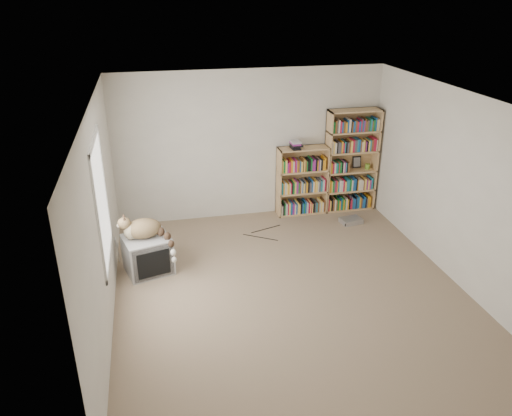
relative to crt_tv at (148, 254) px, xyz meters
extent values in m
cube|color=#9F876C|center=(1.80, -0.90, -0.26)|extent=(4.50, 5.00, 0.01)
cube|color=silver|center=(1.80, 1.60, 0.99)|extent=(4.50, 0.02, 2.50)
cube|color=silver|center=(1.80, -3.40, 0.99)|extent=(4.50, 0.02, 2.50)
cube|color=silver|center=(-0.45, -0.90, 0.99)|extent=(0.02, 5.00, 2.50)
cube|color=silver|center=(4.05, -0.90, 0.99)|extent=(0.02, 5.00, 2.50)
cube|color=white|center=(1.80, -0.90, 2.24)|extent=(4.50, 5.00, 0.02)
cube|color=white|center=(-0.44, -0.70, 1.14)|extent=(0.02, 1.22, 1.52)
cube|color=#A6A6A8|center=(0.00, -0.01, 0.00)|extent=(0.73, 0.69, 0.53)
cube|color=black|center=(0.07, -0.26, 0.00)|extent=(0.55, 0.18, 0.49)
cube|color=black|center=(0.08, -0.27, -0.01)|extent=(0.44, 0.13, 0.37)
cube|color=black|center=(-0.03, 0.11, -0.01)|extent=(0.43, 0.39, 0.32)
ellipsoid|color=#342515|center=(-0.03, 0.01, 0.40)|extent=(0.52, 0.37, 0.27)
ellipsoid|color=#342515|center=(0.10, 0.03, 0.39)|extent=(0.25, 0.27, 0.20)
ellipsoid|color=tan|center=(-0.19, -0.02, 0.39)|extent=(0.21, 0.21, 0.22)
ellipsoid|color=#342515|center=(-0.26, -0.02, 0.52)|extent=(0.19, 0.18, 0.17)
sphere|color=beige|center=(-0.33, -0.03, 0.49)|extent=(0.07, 0.07, 0.07)
cone|color=black|center=(-0.25, -0.06, 0.59)|extent=(0.07, 0.08, 0.09)
cone|color=black|center=(-0.26, 0.04, 0.59)|extent=(0.07, 0.08, 0.09)
cube|color=tan|center=(3.12, 1.44, 0.63)|extent=(0.02, 0.30, 1.79)
cube|color=tan|center=(3.99, 1.44, 0.63)|extent=(0.03, 0.30, 1.79)
cube|color=tan|center=(3.55, 1.57, 0.63)|extent=(0.90, 0.03, 1.79)
cube|color=tan|center=(3.55, 1.44, 1.52)|extent=(0.90, 0.30, 0.02)
cube|color=tan|center=(3.55, 1.44, -0.25)|extent=(0.90, 0.30, 0.03)
cube|color=tan|center=(3.55, 1.44, 0.10)|extent=(0.90, 0.30, 0.03)
cube|color=tan|center=(3.55, 1.44, 0.46)|extent=(0.90, 0.30, 0.02)
cube|color=tan|center=(3.55, 1.44, 0.81)|extent=(0.90, 0.30, 0.02)
cube|color=tan|center=(3.55, 1.44, 1.17)|extent=(0.90, 0.30, 0.02)
cube|color=#B01735|center=(3.55, 1.44, -0.14)|extent=(0.82, 0.24, 0.19)
cube|color=#164D92|center=(3.55, 1.44, 0.21)|extent=(0.82, 0.24, 0.19)
cube|color=#126627|center=(3.55, 1.44, 0.57)|extent=(0.82, 0.24, 0.19)
cube|color=beige|center=(3.55, 1.44, 0.92)|extent=(0.82, 0.24, 0.19)
cube|color=black|center=(3.55, 1.44, 1.27)|extent=(0.82, 0.24, 0.19)
cube|color=tan|center=(2.26, 1.44, 0.34)|extent=(0.03, 0.30, 1.20)
cube|color=tan|center=(3.10, 1.44, 0.34)|extent=(0.02, 0.30, 1.20)
cube|color=tan|center=(2.68, 1.57, 0.34)|extent=(0.87, 0.03, 1.20)
cube|color=tan|center=(2.68, 1.44, 0.92)|extent=(0.87, 0.30, 0.02)
cube|color=tan|center=(2.68, 1.44, -0.25)|extent=(0.87, 0.30, 0.03)
cube|color=tan|center=(2.68, 1.44, 0.14)|extent=(0.87, 0.30, 0.03)
cube|color=tan|center=(2.68, 1.44, 0.53)|extent=(0.87, 0.30, 0.02)
cube|color=#B01735|center=(2.68, 1.44, -0.14)|extent=(0.79, 0.24, 0.19)
cube|color=#164D92|center=(2.68, 1.44, 0.25)|extent=(0.79, 0.24, 0.19)
cube|color=#126627|center=(2.68, 1.44, 0.64)|extent=(0.79, 0.24, 0.19)
cube|color=#B01735|center=(2.53, 1.40, 1.00)|extent=(0.19, 0.25, 0.14)
cylinder|color=#70A02D|center=(3.86, 1.44, 0.52)|extent=(0.08, 0.08, 0.09)
cube|color=black|center=(3.70, 1.54, 0.57)|extent=(0.15, 0.05, 0.21)
cube|color=#AEAEB3|center=(3.38, 0.85, -0.22)|extent=(0.38, 0.30, 0.08)
cube|color=silver|center=(-0.44, 0.34, 0.06)|extent=(0.01, 0.08, 0.13)
camera|label=1|loc=(0.17, -6.25, 3.42)|focal=35.00mm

